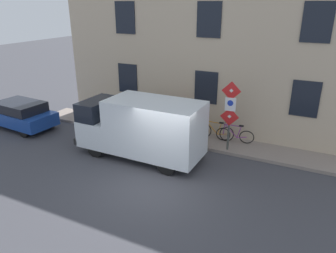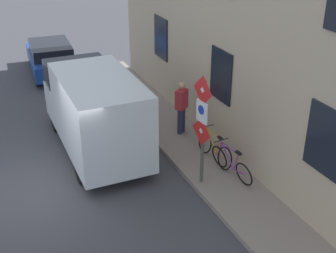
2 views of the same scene
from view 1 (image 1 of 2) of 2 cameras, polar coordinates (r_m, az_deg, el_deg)
The scene contains 9 objects.
ground_plane at distance 11.70m, azimuth -2.22°, elevation -10.07°, with size 80.00×80.00×0.00m, color #3E3E44.
sidewalk_slab at distance 15.08m, azimuth 5.35°, elevation -2.33°, with size 1.66×17.57×0.14m, color gray.
building_facade at distance 15.13m, azimuth 7.48°, elevation 12.15°, with size 0.75×15.57×7.46m.
sign_post_stacked at distance 13.40m, azimuth 10.97°, elevation 3.01°, with size 0.17×0.56×2.88m.
delivery_van at distance 13.09m, azimuth -4.64°, elevation -0.08°, with size 2.04×5.35×2.50m.
parked_hatchback at distance 18.11m, azimuth -24.90°, elevation 2.06°, with size 2.03×4.11×1.38m.
bicycle_purple at distance 14.72m, azimuth 11.78°, elevation -1.45°, with size 0.47×1.72×0.89m.
bicycle_orange at distance 14.94m, azimuth 8.42°, elevation -0.87°, with size 0.46×1.72×0.89m.
pedestrian at distance 15.30m, azimuth 1.46°, elevation 2.14°, with size 0.48×0.44×1.72m.
Camera 1 is at (-8.77, -4.80, 6.08)m, focal length 34.28 mm.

